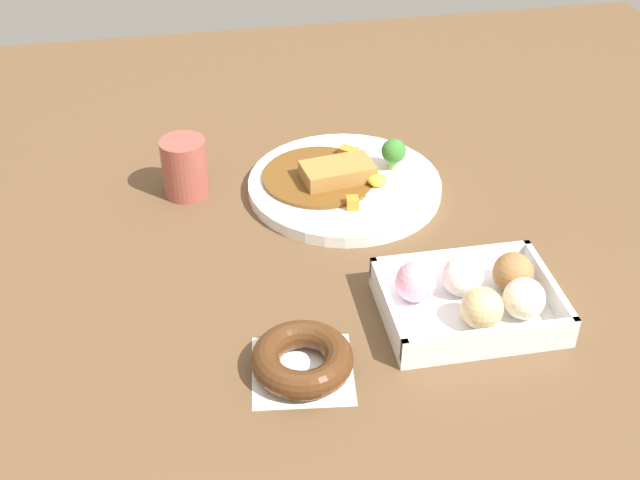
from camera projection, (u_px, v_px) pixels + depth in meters
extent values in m
plane|color=brown|center=(354.00, 252.00, 1.15)|extent=(1.60, 1.60, 0.00)
cylinder|color=white|center=(345.00, 186.00, 1.26)|extent=(0.29, 0.29, 0.02)
cylinder|color=brown|center=(319.00, 177.00, 1.26)|extent=(0.17, 0.17, 0.01)
cube|color=#A87538|center=(338.00, 171.00, 1.25)|extent=(0.11, 0.07, 0.02)
cylinder|color=white|center=(377.00, 186.00, 1.24)|extent=(0.06, 0.06, 0.00)
ellipsoid|color=yellow|center=(377.00, 180.00, 1.24)|extent=(0.03, 0.03, 0.02)
cylinder|color=#8CB766|center=(393.00, 163.00, 1.28)|extent=(0.01, 0.01, 0.02)
sphere|color=#387A2D|center=(394.00, 151.00, 1.27)|extent=(0.04, 0.04, 0.04)
cube|color=orange|center=(348.00, 156.00, 1.31)|extent=(0.02, 0.02, 0.01)
cube|color=orange|center=(352.00, 203.00, 1.20)|extent=(0.02, 0.02, 0.02)
cube|color=orange|center=(346.00, 152.00, 1.31)|extent=(0.03, 0.03, 0.02)
cube|color=orange|center=(354.00, 155.00, 1.30)|extent=(0.02, 0.02, 0.02)
cube|color=white|center=(468.00, 310.00, 1.04)|extent=(0.21, 0.16, 0.01)
cube|color=white|center=(549.00, 288.00, 1.04)|extent=(0.01, 0.16, 0.03)
cube|color=white|center=(388.00, 307.00, 1.01)|extent=(0.01, 0.16, 0.03)
cube|color=white|center=(451.00, 260.00, 1.09)|extent=(0.21, 0.01, 0.03)
cube|color=white|center=(491.00, 340.00, 0.97)|extent=(0.21, 0.01, 0.03)
sphere|color=#9E6B3D|center=(513.00, 272.00, 1.05)|extent=(0.05, 0.05, 0.05)
sphere|color=silver|center=(463.00, 276.00, 1.05)|extent=(0.05, 0.05, 0.05)
sphere|color=pink|center=(416.00, 282.00, 1.04)|extent=(0.05, 0.05, 0.05)
sphere|color=#EFE5C6|center=(524.00, 298.00, 1.01)|extent=(0.05, 0.05, 0.05)
sphere|color=#DBB77A|center=(482.00, 308.00, 1.00)|extent=(0.05, 0.05, 0.05)
cube|color=white|center=(302.00, 370.00, 0.97)|extent=(0.13, 0.13, 0.00)
torus|color=#4C2B14|center=(302.00, 359.00, 0.96)|extent=(0.12, 0.12, 0.03)
cylinder|color=#9E4C42|center=(185.00, 167.00, 1.24)|extent=(0.07, 0.07, 0.09)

